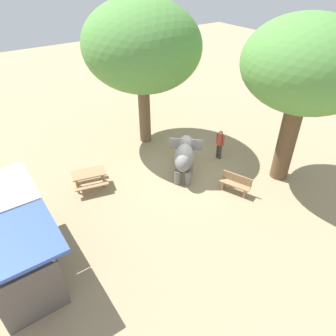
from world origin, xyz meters
The scene contains 9 objects.
ground_plane centered at (0.00, 0.00, 0.00)m, with size 60.00×60.00×0.00m, color tan.
elephant centered at (-0.10, 0.19, 1.09)m, with size 2.31×2.27×1.70m.
person_handler centered at (0.05, -2.25, 0.95)m, with size 0.51×0.32×1.62m.
shade_tree_main centered at (-2.85, -3.57, 5.33)m, with size 5.36×4.92×7.32m.
shade_tree_secondary centered at (3.95, -0.08, 5.26)m, with size 6.31×5.78×7.53m.
wooden_bench centered at (-2.49, -0.91, 0.47)m, with size 1.45×0.89×0.88m.
picnic_table_near centered at (1.66, 4.36, 0.59)m, with size 1.79×1.81×0.78m.
market_stall_blue centered at (-2.52, 8.15, 1.14)m, with size 2.50×2.50×2.52m.
market_stall_white centered at (0.08, 8.15, 1.14)m, with size 2.50×2.50×2.52m.
Camera 1 is at (-9.74, 7.89, 8.97)m, focal length 32.79 mm.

